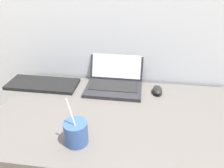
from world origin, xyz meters
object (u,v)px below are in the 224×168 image
at_px(laptop, 115,80).
at_px(external_keyboard, 43,84).
at_px(computer_mouse, 157,90).
at_px(drink_cup, 76,132).

bearing_deg(laptop, external_keyboard, -173.54).
bearing_deg(computer_mouse, laptop, 171.52).
relative_size(laptop, external_keyboard, 0.77).
relative_size(drink_cup, external_keyboard, 0.51).
height_order(drink_cup, external_keyboard, drink_cup).
xyz_separation_m(laptop, computer_mouse, (0.25, -0.04, -0.03)).
bearing_deg(external_keyboard, drink_cup, -52.23).
distance_m(laptop, external_keyboard, 0.44).
distance_m(computer_mouse, external_keyboard, 0.69).
bearing_deg(drink_cup, computer_mouse, 52.69).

